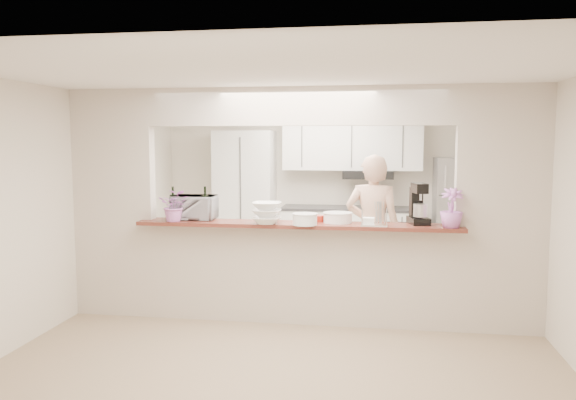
% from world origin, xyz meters
% --- Properties ---
extents(floor, '(6.00, 6.00, 0.00)m').
position_xyz_m(floor, '(0.00, 0.00, 0.00)').
color(floor, tan).
rests_on(floor, ground).
extents(tile_overlay, '(5.00, 2.90, 0.01)m').
position_xyz_m(tile_overlay, '(0.00, 1.55, 0.01)').
color(tile_overlay, beige).
rests_on(tile_overlay, floor).
extents(partition, '(5.00, 0.15, 2.50)m').
position_xyz_m(partition, '(0.00, 0.00, 1.48)').
color(partition, beige).
rests_on(partition, floor).
extents(bar_counter, '(3.40, 0.38, 1.09)m').
position_xyz_m(bar_counter, '(0.00, -0.00, 0.58)').
color(bar_counter, beige).
rests_on(bar_counter, floor).
extents(kitchen_cabinets, '(3.15, 0.62, 2.25)m').
position_xyz_m(kitchen_cabinets, '(-0.19, 2.72, 0.97)').
color(kitchen_cabinets, silver).
rests_on(kitchen_cabinets, floor).
extents(refrigerator, '(0.75, 0.70, 1.70)m').
position_xyz_m(refrigerator, '(2.05, 2.65, 0.85)').
color(refrigerator, '#9F9FA3').
rests_on(refrigerator, floor).
extents(flower_left, '(0.34, 0.30, 0.34)m').
position_xyz_m(flower_left, '(-1.30, -0.15, 1.26)').
color(flower_left, '#D772BA').
rests_on(flower_left, bar_counter).
extents(wine_bottle_a, '(0.07, 0.07, 0.35)m').
position_xyz_m(wine_bottle_a, '(-1.40, 0.07, 1.23)').
color(wine_bottle_a, black).
rests_on(wine_bottle_a, bar_counter).
extents(wine_bottle_b, '(0.07, 0.07, 0.37)m').
position_xyz_m(wine_bottle_b, '(-1.00, -0.03, 1.23)').
color(wine_bottle_b, black).
rests_on(wine_bottle_b, bar_counter).
extents(toaster_oven, '(0.48, 0.34, 0.26)m').
position_xyz_m(toaster_oven, '(-1.15, 0.05, 1.22)').
color(toaster_oven, '#B2B2B7').
rests_on(toaster_oven, bar_counter).
extents(serving_bowls, '(0.31, 0.31, 0.22)m').
position_xyz_m(serving_bowls, '(-0.30, -0.17, 1.20)').
color(serving_bowls, white).
rests_on(serving_bowls, bar_counter).
extents(plate_stack_a, '(0.26, 0.26, 0.12)m').
position_xyz_m(plate_stack_a, '(0.10, -0.19, 1.15)').
color(plate_stack_a, white).
rests_on(plate_stack_a, bar_counter).
extents(plate_stack_b, '(0.31, 0.31, 0.11)m').
position_xyz_m(plate_stack_b, '(0.42, 0.03, 1.14)').
color(plate_stack_b, white).
rests_on(plate_stack_b, bar_counter).
extents(red_bowl, '(0.14, 0.14, 0.07)m').
position_xyz_m(red_bowl, '(0.20, 0.08, 1.12)').
color(red_bowl, maroon).
rests_on(red_bowl, bar_counter).
extents(tan_bowl, '(0.14, 0.14, 0.06)m').
position_xyz_m(tan_bowl, '(0.40, 0.08, 1.12)').
color(tan_bowl, '#C9B38E').
rests_on(tan_bowl, bar_counter).
extents(utensil_caddy, '(0.27, 0.16, 0.25)m').
position_xyz_m(utensil_caddy, '(0.80, -0.15, 1.19)').
color(utensil_caddy, silver).
rests_on(utensil_caddy, bar_counter).
extents(stand_mixer, '(0.24, 0.32, 0.42)m').
position_xyz_m(stand_mixer, '(1.25, 0.06, 1.28)').
color(stand_mixer, black).
rests_on(stand_mixer, bar_counter).
extents(flower_right, '(0.22, 0.22, 0.39)m').
position_xyz_m(flower_right, '(1.55, -0.15, 1.29)').
color(flower_right, '#CD75D9').
rests_on(flower_right, bar_counter).
extents(person, '(0.70, 0.51, 1.78)m').
position_xyz_m(person, '(0.78, 0.80, 0.89)').
color(person, '#DAAA8E').
rests_on(person, floor).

